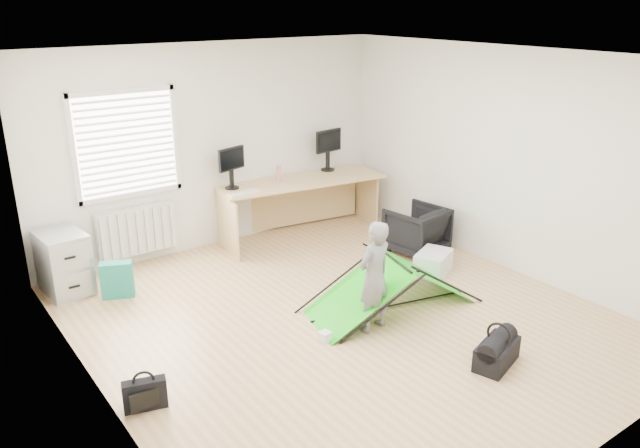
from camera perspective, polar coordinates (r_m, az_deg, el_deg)
ground at (r=6.72m, az=2.04°, el=-8.59°), size 5.50×5.50×0.00m
back_wall at (r=8.44m, az=-9.53°, el=6.98°), size 5.00×0.02×2.70m
window at (r=7.91m, az=-17.27°, el=6.97°), size 1.20×0.06×1.20m
radiator at (r=8.18m, az=-16.40°, el=-0.59°), size 1.00×0.12×0.60m
desk at (r=8.86m, az=-1.76°, el=1.53°), size 2.46×1.08×0.81m
filing_cabinet at (r=7.72m, az=-22.37°, el=-3.29°), size 0.51×0.66×0.72m
monitor_left at (r=8.37m, az=-8.11°, el=4.59°), size 0.44×0.20×0.41m
monitor_right at (r=9.18m, az=0.71°, el=6.28°), size 0.48×0.16×0.45m
keyboard at (r=8.16m, az=-6.91°, el=2.81°), size 0.45×0.16×0.02m
thermos at (r=8.62m, az=-3.79°, el=4.60°), size 0.08×0.08×0.24m
office_chair at (r=8.35m, az=8.80°, el=-0.55°), size 0.75×0.77×0.63m
person at (r=6.28m, az=4.97°, el=-4.81°), size 0.46×0.34×1.17m
kite at (r=6.85m, az=6.52°, el=-5.38°), size 2.03×1.25×0.59m
storage_crate at (r=7.81m, az=10.31°, el=-3.51°), size 0.59×0.52×0.28m
tote_bag at (r=7.44m, az=-18.05°, el=-4.86°), size 0.39×0.29×0.42m
laptop_bag at (r=5.52m, az=-15.72°, el=-14.78°), size 0.37×0.20×0.27m
white_box at (r=6.28m, az=0.47°, el=-10.25°), size 0.11×0.11×0.10m
duffel_bag at (r=6.11m, az=15.84°, el=-11.35°), size 0.57×0.40×0.23m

